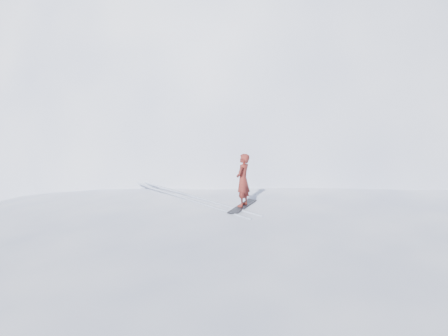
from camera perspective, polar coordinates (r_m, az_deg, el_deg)
The scene contains 8 objects.
ground at distance 11.37m, azimuth 15.21°, elevation -22.02°, with size 400.00×400.00×0.00m, color white.
near_ridge at distance 13.72m, azimuth 7.66°, elevation -15.39°, with size 36.00×28.00×4.80m, color white.
summit_peak at distance 43.78m, azimuth 6.21°, elevation 3.68°, with size 60.00×56.00×56.00m, color white.
peak_shoulder at distance 31.72m, azimuth -2.28°, elevation 0.56°, with size 28.00×24.00×18.00m, color white.
wind_bumps at distance 12.22m, azimuth 5.20°, elevation -19.02°, with size 16.00×14.40×1.00m.
snowboard at distance 12.91m, azimuth 2.68°, elevation -5.46°, with size 1.66×0.31×0.03m, color black.
snowboarder at distance 12.68m, azimuth 2.72°, elevation -1.74°, with size 0.62×0.41×1.70m, color maroon.
board_tracks at distance 13.91m, azimuth -4.80°, elevation -4.18°, with size 1.31×5.95×0.04m.
Camera 1 is at (-7.66, -5.58, 6.29)m, focal length 32.00 mm.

